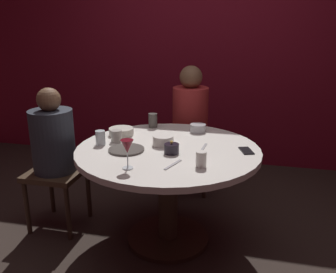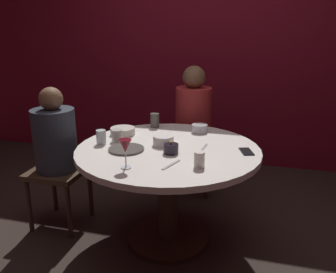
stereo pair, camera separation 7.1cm
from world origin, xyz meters
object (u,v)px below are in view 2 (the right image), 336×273
seated_diner_back (193,116)px  cup_near_candle (101,137)px  cell_phone (246,151)px  cup_by_left_diner (199,160)px  seated_diner_left (55,142)px  dinner_plate (126,149)px  cup_by_right_diner (117,136)px  bowl_serving_large (200,128)px  bowl_small_white (123,131)px  bowl_salad_center (163,140)px  wine_glass (125,147)px  candle_holder (171,149)px  dining_table (168,169)px  cup_center_front (155,120)px

seated_diner_back → cup_near_candle: bearing=-26.8°
cell_phone → cup_by_left_diner: size_ratio=1.47×
seated_diner_left → seated_diner_back: bearing=45.4°
dinner_plate → seated_diner_left: bearing=168.9°
cup_by_right_diner → cup_by_left_diner: bearing=-26.4°
bowl_serving_large → cup_near_candle: size_ratio=1.22×
bowl_small_white → cup_near_candle: cup_near_candle is taller
seated_diner_back → bowl_salad_center: (-0.05, -0.85, 0.02)m
bowl_salad_center → seated_diner_back: bearing=86.9°
seated_diner_left → cup_by_left_diner: seated_diner_left is taller
wine_glass → bowl_salad_center: 0.48m
candle_holder → bowl_salad_center: candle_holder is taller
wine_glass → bowl_salad_center: size_ratio=1.21×
cup_by_right_diner → cell_phone: bearing=0.6°
dining_table → seated_diner_back: (0.00, 0.90, 0.17)m
candle_holder → cup_near_candle: 0.53m
wine_glass → cup_by_right_diner: wine_glass is taller
seated_diner_left → bowl_small_white: size_ratio=5.88×
seated_diner_left → cell_phone: size_ratio=7.89×
cup_by_right_diner → cup_center_front: bearing=70.7°
bowl_small_white → cup_by_right_diner: cup_by_right_diner is taller
dining_table → wine_glass: bearing=-109.0°
cell_phone → bowl_serving_large: size_ratio=1.12×
dining_table → cup_by_left_diner: 0.45m
bowl_serving_large → cup_by_right_diner: size_ratio=1.44×
cup_near_candle → cup_by_right_diner: cup_near_candle is taller
dining_table → seated_diner_back: seated_diner_back is taller
wine_glass → cell_phone: bearing=34.8°
dining_table → bowl_small_white: size_ratio=6.72×
candle_holder → cup_near_candle: size_ratio=0.96×
wine_glass → cup_near_candle: (-0.33, 0.37, -0.08)m
dining_table → bowl_serving_large: bowl_serving_large is taller
seated_diner_left → cup_center_front: seated_diner_left is taller
candle_holder → wine_glass: 0.38m
cup_near_candle → cup_by_right_diner: 0.12m
seated_diner_left → bowl_serving_large: (1.03, 0.42, 0.07)m
bowl_serving_large → bowl_salad_center: (-0.19, -0.38, 0.00)m
wine_glass → cup_by_right_diner: 0.52m
cup_by_right_diner → bowl_serving_large: bearing=35.6°
seated_diner_back → cell_phone: size_ratio=8.52×
seated_diner_back → dinner_plate: size_ratio=4.95×
bowl_salad_center → cell_phone: bearing=0.4°
dinner_plate → cell_phone: bearing=12.3°
cup_by_left_diner → seated_diner_back: bearing=102.8°
seated_diner_back → cup_by_right_diner: bearing=-24.6°
wine_glass → dinner_plate: (-0.11, 0.29, -0.12)m
seated_diner_back → dining_table: bearing=0.0°
cell_phone → bowl_small_white: bearing=152.1°
dining_table → cup_by_left_diner: (0.27, -0.29, 0.21)m
dining_table → bowl_serving_large: 0.49m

